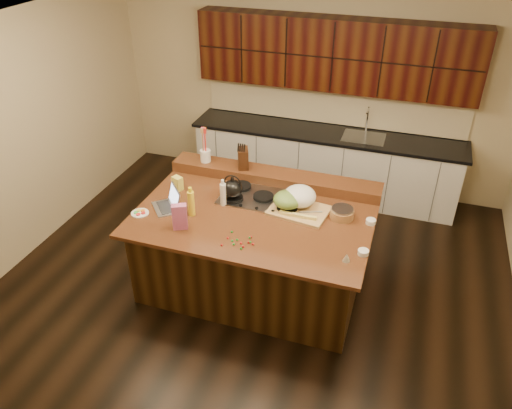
% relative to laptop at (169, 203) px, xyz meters
% --- Properties ---
extents(room, '(5.52, 5.02, 2.72)m').
position_rel_laptop_xyz_m(room, '(0.87, 0.17, 0.37)').
color(room, black).
rests_on(room, ground).
extents(island, '(2.40, 1.60, 0.92)m').
position_rel_laptop_xyz_m(island, '(0.87, 0.17, -0.51)').
color(island, black).
rests_on(island, ground).
extents(back_ledge, '(2.40, 0.30, 0.12)m').
position_rel_laptop_xyz_m(back_ledge, '(0.87, 0.87, 0.00)').
color(back_ledge, black).
rests_on(back_ledge, island).
extents(cooktop, '(0.92, 0.52, 0.05)m').
position_rel_laptop_xyz_m(cooktop, '(0.87, 0.47, -0.04)').
color(cooktop, gray).
rests_on(cooktop, island).
extents(back_counter, '(3.70, 0.66, 2.40)m').
position_rel_laptop_xyz_m(back_counter, '(1.17, 2.39, 0.00)').
color(back_counter, silver).
rests_on(back_counter, ground).
extents(kettle, '(0.28, 0.28, 0.19)m').
position_rel_laptop_xyz_m(kettle, '(0.57, 0.34, 0.08)').
color(kettle, black).
rests_on(kettle, cooktop).
extents(green_bowl, '(0.35, 0.35, 0.16)m').
position_rel_laptop_xyz_m(green_bowl, '(1.17, 0.34, 0.07)').
color(green_bowl, '#587A30').
rests_on(green_bowl, cooktop).
extents(laptop, '(0.39, 0.40, 0.22)m').
position_rel_laptop_xyz_m(laptop, '(0.00, 0.00, 0.00)').
color(laptop, '#B7B7BC').
rests_on(laptop, island).
extents(oil_bottle, '(0.09, 0.09, 0.27)m').
position_rel_laptop_xyz_m(oil_bottle, '(0.28, -0.05, 0.08)').
color(oil_bottle, yellow).
rests_on(oil_bottle, island).
extents(vinegar_bottle, '(0.08, 0.08, 0.25)m').
position_rel_laptop_xyz_m(vinegar_bottle, '(0.51, 0.23, 0.07)').
color(vinegar_bottle, silver).
rests_on(vinegar_bottle, island).
extents(wooden_tray, '(0.64, 0.51, 0.24)m').
position_rel_laptop_xyz_m(wooden_tray, '(1.28, 0.42, 0.05)').
color(wooden_tray, tan).
rests_on(wooden_tray, island).
extents(ramekin_a, '(0.12, 0.12, 0.04)m').
position_rel_laptop_xyz_m(ramekin_a, '(2.02, -0.15, -0.04)').
color(ramekin_a, white).
rests_on(ramekin_a, island).
extents(ramekin_b, '(0.13, 0.13, 0.04)m').
position_rel_laptop_xyz_m(ramekin_b, '(2.02, 0.37, -0.04)').
color(ramekin_b, white).
rests_on(ramekin_b, island).
extents(ramekin_c, '(0.12, 0.12, 0.04)m').
position_rel_laptop_xyz_m(ramekin_c, '(1.76, 0.52, -0.04)').
color(ramekin_c, white).
rests_on(ramekin_c, island).
extents(strainer_bowl, '(0.31, 0.31, 0.09)m').
position_rel_laptop_xyz_m(strainer_bowl, '(1.73, 0.38, -0.01)').
color(strainer_bowl, '#996B3F').
rests_on(strainer_bowl, island).
extents(kitchen_timer, '(0.10, 0.10, 0.07)m').
position_rel_laptop_xyz_m(kitchen_timer, '(1.89, -0.29, -0.02)').
color(kitchen_timer, silver).
rests_on(kitchen_timer, island).
extents(pink_bag, '(0.16, 0.13, 0.27)m').
position_rel_laptop_xyz_m(pink_bag, '(0.27, -0.30, 0.07)').
color(pink_bag, '#BB588B').
rests_on(pink_bag, island).
extents(candy_plate, '(0.20, 0.20, 0.01)m').
position_rel_laptop_xyz_m(candy_plate, '(-0.24, -0.20, -0.05)').
color(candy_plate, white).
rests_on(candy_plate, island).
extents(package_box, '(0.13, 0.11, 0.16)m').
position_rel_laptop_xyz_m(package_box, '(-0.08, 0.36, 0.02)').
color(package_box, '#E8DF52').
rests_on(package_box, island).
extents(utensil_crock, '(0.16, 0.16, 0.14)m').
position_rel_laptop_xyz_m(utensil_crock, '(0.04, 0.87, 0.13)').
color(utensil_crock, white).
rests_on(utensil_crock, back_ledge).
extents(knife_block, '(0.18, 0.22, 0.23)m').
position_rel_laptop_xyz_m(knife_block, '(0.50, 0.87, 0.18)').
color(knife_block, black).
rests_on(knife_block, back_ledge).
extents(gumdrop_0, '(0.02, 0.02, 0.02)m').
position_rel_laptop_xyz_m(gumdrop_0, '(0.76, -0.44, -0.05)').
color(gumdrop_0, red).
rests_on(gumdrop_0, island).
extents(gumdrop_1, '(0.02, 0.02, 0.02)m').
position_rel_laptop_xyz_m(gumdrop_1, '(0.87, -0.32, -0.05)').
color(gumdrop_1, '#198C26').
rests_on(gumdrop_1, island).
extents(gumdrop_2, '(0.02, 0.02, 0.02)m').
position_rel_laptop_xyz_m(gumdrop_2, '(1.03, -0.34, -0.05)').
color(gumdrop_2, red).
rests_on(gumdrop_2, island).
extents(gumdrop_3, '(0.02, 0.02, 0.02)m').
position_rel_laptop_xyz_m(gumdrop_3, '(0.86, -0.40, -0.05)').
color(gumdrop_3, '#198C26').
rests_on(gumdrop_3, island).
extents(gumdrop_4, '(0.02, 0.02, 0.02)m').
position_rel_laptop_xyz_m(gumdrop_4, '(0.98, -0.24, -0.05)').
color(gumdrop_4, red).
rests_on(gumdrop_4, island).
extents(gumdrop_5, '(0.02, 0.02, 0.02)m').
position_rel_laptop_xyz_m(gumdrop_5, '(0.77, -0.22, -0.05)').
color(gumdrop_5, '#198C26').
rests_on(gumdrop_5, island).
extents(gumdrop_6, '(0.02, 0.02, 0.02)m').
position_rel_laptop_xyz_m(gumdrop_6, '(0.77, -0.32, -0.05)').
color(gumdrop_6, red).
rests_on(gumdrop_6, island).
extents(gumdrop_7, '(0.02, 0.02, 0.02)m').
position_rel_laptop_xyz_m(gumdrop_7, '(0.95, -0.44, -0.05)').
color(gumdrop_7, '#198C26').
rests_on(gumdrop_7, island).
extents(gumdrop_8, '(0.02, 0.02, 0.02)m').
position_rel_laptop_xyz_m(gumdrop_8, '(0.96, -0.40, -0.05)').
color(gumdrop_8, red).
rests_on(gumdrop_8, island).
extents(gumdrop_9, '(0.02, 0.02, 0.02)m').
position_rel_laptop_xyz_m(gumdrop_9, '(0.83, -0.35, -0.05)').
color(gumdrop_9, '#198C26').
rests_on(gumdrop_9, island).
extents(gumdrop_10, '(0.02, 0.02, 0.02)m').
position_rel_laptop_xyz_m(gumdrop_10, '(0.92, -0.36, -0.05)').
color(gumdrop_10, red).
rests_on(gumdrop_10, island).
extents(gumdrop_11, '(0.02, 0.02, 0.02)m').
position_rel_laptop_xyz_m(gumdrop_11, '(0.97, -0.25, -0.05)').
color(gumdrop_11, '#198C26').
rests_on(gumdrop_11, island).
extents(gumdrop_12, '(0.02, 0.02, 0.02)m').
position_rel_laptop_xyz_m(gumdrop_12, '(0.98, -0.33, -0.05)').
color(gumdrop_12, red).
rests_on(gumdrop_12, island).
extents(gumdrop_13, '(0.02, 0.02, 0.02)m').
position_rel_laptop_xyz_m(gumdrop_13, '(0.99, -0.31, -0.05)').
color(gumdrop_13, '#198C26').
rests_on(gumdrop_13, island).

